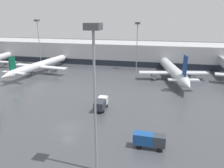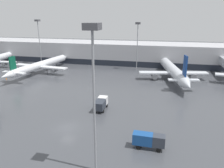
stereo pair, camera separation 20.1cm
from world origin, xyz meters
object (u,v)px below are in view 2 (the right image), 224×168
traffic_cone_0 (6,78)px  apron_light_mast_2 (93,61)px  apron_light_mast_6 (38,29)px  parked_jet_0 (40,65)px  parked_jet_3 (173,71)px  service_truck_0 (149,140)px  apron_light_mast_4 (138,33)px  service_truck_1 (101,103)px

traffic_cone_0 → apron_light_mast_2: size_ratio=0.03×
apron_light_mast_6 → apron_light_mast_2: bearing=-54.3°
parked_jet_0 → parked_jet_3: (47.41, 2.45, -0.09)m
service_truck_0 → traffic_cone_0: (-49.28, 29.48, -1.23)m
traffic_cone_0 → apron_light_mast_4: 49.14m
parked_jet_3 → apron_light_mast_2: 51.59m
service_truck_0 → apron_light_mast_4: apron_light_mast_4 is taller
traffic_cone_0 → service_truck_1: bearing=-23.7°
parked_jet_0 → apron_light_mast_4: (33.90, 13.54, 11.30)m
service_truck_0 → traffic_cone_0: service_truck_0 is taller
parked_jet_0 → service_truck_1: 40.62m
apron_light_mast_6 → parked_jet_3: bearing=-13.0°
parked_jet_3 → service_truck_1: 33.40m
parked_jet_3 → apron_light_mast_6: 58.71m
traffic_cone_0 → apron_light_mast_2: bearing=-40.5°
service_truck_0 → apron_light_mast_4: size_ratio=0.28×
service_truck_0 → service_truck_1: bearing=132.9°
parked_jet_3 → apron_light_mast_6: size_ratio=1.91×
parked_jet_3 → service_truck_1: size_ratio=7.04×
traffic_cone_0 → apron_light_mast_6: (-1.61, 25.22, 14.49)m
parked_jet_0 → service_truck_0: bearing=-126.2°
parked_jet_0 → service_truck_0: (42.29, -39.34, -1.44)m
apron_light_mast_2 → apron_light_mast_6: 75.83m
parked_jet_0 → apron_light_mast_4: size_ratio=2.01×
apron_light_mast_4 → apron_light_mast_6: (-42.51, 1.82, 0.53)m
parked_jet_0 → traffic_cone_0: 12.38m
parked_jet_0 → service_truck_0: parked_jet_0 is taller
traffic_cone_0 → apron_light_mast_6: size_ratio=0.04×
apron_light_mast_4 → apron_light_mast_6: bearing=177.5°
service_truck_0 → parked_jet_3: bearing=84.1°
service_truck_0 → service_truck_1: 17.27m
traffic_cone_0 → service_truck_0: bearing=-30.9°
parked_jet_3 → service_truck_0: bearing=161.7°
parked_jet_0 → traffic_cone_0: (-6.99, -9.86, -2.67)m
parked_jet_3 → traffic_cone_0: parked_jet_3 is taller
parked_jet_3 → traffic_cone_0: bearing=91.4°
apron_light_mast_2 → apron_light_mast_4: apron_light_mast_2 is taller
apron_light_mast_6 → apron_light_mast_4: bearing=-2.5°
service_truck_1 → apron_light_mast_2: 24.58m
parked_jet_0 → apron_light_mast_6: bearing=35.9°
parked_jet_0 → service_truck_0: size_ratio=7.14×
service_truck_0 → service_truck_1: same height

